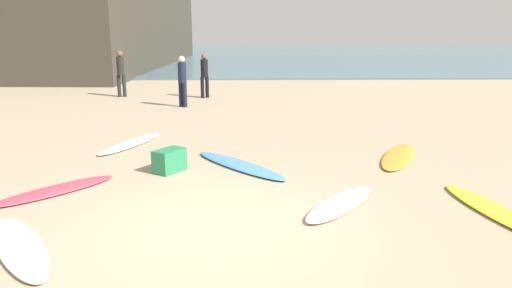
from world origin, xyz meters
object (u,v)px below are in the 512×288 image
at_px(surfboard_1, 340,203).
at_px(beachgoer_mid, 121,71).
at_px(surfboard_2, 240,165).
at_px(beach_cooler, 169,161).
at_px(beachgoer_near, 204,73).
at_px(surfboard_4, 131,143).
at_px(surfboard_3, 399,156).
at_px(surfboard_5, 494,210).
at_px(surfboard_6, 20,246).
at_px(surfboard_0, 55,190).
at_px(beachgoer_far, 182,79).

distance_m(surfboard_1, beachgoer_mid, 13.45).
height_order(surfboard_2, beach_cooler, beach_cooler).
xyz_separation_m(beachgoer_near, beach_cooler, (0.16, -9.66, -0.72)).
bearing_deg(surfboard_1, surfboard_4, 174.07).
xyz_separation_m(surfboard_3, surfboard_5, (0.48, -2.99, 0.00)).
bearing_deg(surfboard_1, surfboard_2, 164.21).
bearing_deg(surfboard_3, beachgoer_near, -35.34).
height_order(surfboard_1, beach_cooler, beach_cooler).
height_order(surfboard_3, surfboard_6, surfboard_6).
bearing_deg(beachgoer_mid, beach_cooler, 102.23).
height_order(surfboard_0, beachgoer_far, beachgoer_far).
relative_size(surfboard_0, surfboard_6, 0.96).
relative_size(surfboard_1, surfboard_3, 0.83).
bearing_deg(beach_cooler, surfboard_2, 11.92).
relative_size(surfboard_2, beachgoer_near, 1.54).
height_order(surfboard_2, surfboard_6, same).
bearing_deg(surfboard_3, surfboard_4, 14.21).
xyz_separation_m(surfboard_3, beachgoer_near, (-4.82, 8.80, 0.90)).
height_order(surfboard_6, beachgoer_far, beachgoer_far).
height_order(surfboard_4, surfboard_5, surfboard_4).
bearing_deg(surfboard_2, beachgoer_near, -121.03).
distance_m(surfboard_3, beachgoer_near, 10.07).
xyz_separation_m(surfboard_5, beachgoer_far, (-5.87, 9.64, 0.93)).
height_order(beachgoer_mid, beach_cooler, beachgoer_mid).
bearing_deg(surfboard_6, surfboard_2, -162.79).
xyz_separation_m(surfboard_2, surfboard_4, (-2.56, 1.80, 0.00)).
distance_m(surfboard_1, surfboard_6, 4.47).
bearing_deg(surfboard_5, surfboard_4, 136.56).
bearing_deg(surfboard_4, surfboard_3, -169.16).
relative_size(surfboard_5, beachgoer_near, 1.38).
bearing_deg(surfboard_0, beachgoer_near, 124.77).
bearing_deg(surfboard_1, beachgoer_near, 142.49).
distance_m(surfboard_4, beach_cooler, 2.43).
bearing_deg(beachgoer_near, surfboard_4, -127.32).
height_order(surfboard_1, surfboard_6, surfboard_1).
bearing_deg(surfboard_0, surfboard_3, 60.33).
relative_size(surfboard_1, surfboard_5, 0.82).
bearing_deg(surfboard_6, surfboard_5, 154.14).
bearing_deg(surfboard_2, beachgoer_far, -114.20).
xyz_separation_m(beachgoer_near, beachgoer_far, (-0.56, -2.15, 0.03)).
distance_m(surfboard_6, beach_cooler, 3.48).
height_order(surfboard_0, surfboard_5, surfboard_5).
bearing_deg(surfboard_4, beachgoer_near, -75.47).
xyz_separation_m(surfboard_0, surfboard_2, (3.06, 1.41, 0.00)).
bearing_deg(beachgoer_mid, surfboard_6, 92.19).
relative_size(surfboard_1, surfboard_4, 0.84).
distance_m(surfboard_1, surfboard_2, 2.64).
bearing_deg(beachgoer_far, surfboard_1, 149.55).
bearing_deg(surfboard_3, surfboard_1, 82.98).
xyz_separation_m(surfboard_0, surfboard_3, (6.39, 1.99, 0.00)).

